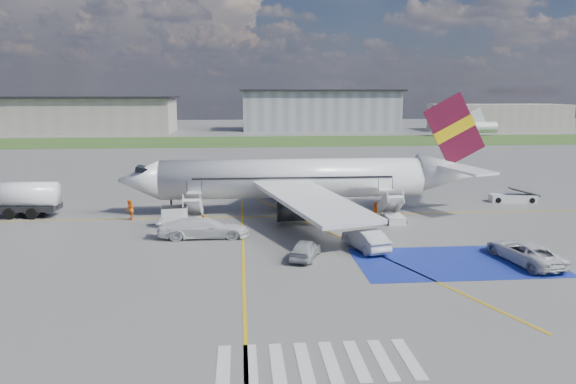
# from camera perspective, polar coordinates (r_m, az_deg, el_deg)

# --- Properties ---
(ground) EXTENTS (400.00, 400.00, 0.00)m
(ground) POSITION_cam_1_polar(r_m,az_deg,el_deg) (43.26, 2.09, -5.91)
(ground) COLOR #60605E
(ground) RESTS_ON ground
(grass_strip) EXTENTS (400.00, 30.00, 0.01)m
(grass_strip) POSITION_cam_1_polar(r_m,az_deg,el_deg) (136.87, -2.76, 5.17)
(grass_strip) COLOR #2D4C1E
(grass_strip) RESTS_ON ground
(taxiway_line_main) EXTENTS (120.00, 0.20, 0.01)m
(taxiway_line_main) POSITION_cam_1_polar(r_m,az_deg,el_deg) (54.82, 0.57, -2.43)
(taxiway_line_main) COLOR gold
(taxiway_line_main) RESTS_ON ground
(taxiway_line_cross) EXTENTS (0.20, 60.00, 0.01)m
(taxiway_line_cross) POSITION_cam_1_polar(r_m,az_deg,el_deg) (33.47, -4.45, -10.83)
(taxiway_line_cross) COLOR gold
(taxiway_line_cross) RESTS_ON ground
(taxiway_line_diag) EXTENTS (20.71, 56.45, 0.01)m
(taxiway_line_diag) POSITION_cam_1_polar(r_m,az_deg,el_deg) (54.82, 0.57, -2.43)
(taxiway_line_diag) COLOR gold
(taxiway_line_diag) RESTS_ON ground
(staging_box) EXTENTS (14.00, 8.00, 0.01)m
(staging_box) POSITION_cam_1_polar(r_m,az_deg,el_deg) (41.95, 16.57, -6.85)
(staging_box) COLOR navy
(staging_box) RESTS_ON ground
(crosswalk) EXTENTS (9.00, 4.00, 0.01)m
(crosswalk) POSITION_cam_1_polar(r_m,az_deg,el_deg) (26.37, 3.00, -16.88)
(crosswalk) COLOR silver
(crosswalk) RESTS_ON ground
(terminal_west) EXTENTS (60.00, 22.00, 10.00)m
(terminal_west) POSITION_cam_1_polar(r_m,az_deg,el_deg) (178.50, -21.31, 7.27)
(terminal_west) COLOR #9C9486
(terminal_west) RESTS_ON ground
(terminal_centre) EXTENTS (48.00, 18.00, 12.00)m
(terminal_centre) POSITION_cam_1_polar(r_m,az_deg,el_deg) (178.13, 3.24, 8.26)
(terminal_centre) COLOR gray
(terminal_centre) RESTS_ON ground
(terminal_east) EXTENTS (40.00, 16.00, 8.00)m
(terminal_east) POSITION_cam_1_polar(r_m,az_deg,el_deg) (187.42, 20.57, 7.12)
(terminal_east) COLOR #9C9486
(terminal_east) RESTS_ON ground
(airliner) EXTENTS (36.81, 32.95, 11.92)m
(airliner) POSITION_cam_1_polar(r_m,az_deg,el_deg) (56.30, 1.91, 1.41)
(airliner) COLOR silver
(airliner) RESTS_ON ground
(airstairs_fwd) EXTENTS (1.90, 5.20, 3.60)m
(airstairs_fwd) POSITION_cam_1_polar(r_m,az_deg,el_deg) (51.41, -9.68, -2.73)
(airstairs_fwd) COLOR silver
(airstairs_fwd) RESTS_ON ground
(airstairs_aft) EXTENTS (1.90, 5.20, 3.60)m
(airstairs_aft) POSITION_cam_1_polar(r_m,az_deg,el_deg) (53.14, 10.63, -2.34)
(airstairs_aft) COLOR silver
(airstairs_aft) RESTS_ON ground
(fuel_tanker) EXTENTS (10.10, 3.38, 3.39)m
(fuel_tanker) POSITION_cam_1_polar(r_m,az_deg,el_deg) (60.65, -26.67, -0.93)
(fuel_tanker) COLOR black
(fuel_tanker) RESTS_ON ground
(gpu_cart) EXTENTS (2.46, 1.78, 1.90)m
(gpu_cart) POSITION_cam_1_polar(r_m,az_deg,el_deg) (51.35, -11.47, -2.54)
(gpu_cart) COLOR silver
(gpu_cart) RESTS_ON ground
(belt_loader) EXTENTS (5.37, 2.43, 1.57)m
(belt_loader) POSITION_cam_1_polar(r_m,az_deg,el_deg) (66.44, 21.89, -0.60)
(belt_loader) COLOR silver
(belt_loader) RESTS_ON ground
(car_silver_a) EXTENTS (3.00, 4.49, 1.42)m
(car_silver_a) POSITION_cam_1_polar(r_m,az_deg,el_deg) (40.90, 1.77, -5.83)
(car_silver_a) COLOR #A5A8AC
(car_silver_a) RESTS_ON ground
(car_silver_b) EXTENTS (3.04, 5.27, 1.64)m
(car_silver_b) POSITION_cam_1_polar(r_m,az_deg,el_deg) (43.47, 7.89, -4.80)
(car_silver_b) COLOR #A8AAAF
(car_silver_b) RESTS_ON ground
(van_white_a) EXTENTS (3.13, 5.61, 2.00)m
(van_white_a) POSITION_cam_1_polar(r_m,az_deg,el_deg) (43.40, 22.91, -5.31)
(van_white_a) COLOR silver
(van_white_a) RESTS_ON ground
(van_white_b) EXTENTS (5.62, 2.30, 2.20)m
(van_white_b) POSITION_cam_1_polar(r_m,az_deg,el_deg) (47.04, -8.61, -3.31)
(van_white_b) COLOR silver
(van_white_b) RESTS_ON ground
(crew_fwd) EXTENTS (0.70, 0.57, 1.64)m
(crew_fwd) POSITION_cam_1_polar(r_m,az_deg,el_deg) (48.62, -8.51, -3.20)
(crew_fwd) COLOR orange
(crew_fwd) RESTS_ON ground
(crew_nose) EXTENTS (0.93, 1.09, 1.96)m
(crew_nose) POSITION_cam_1_polar(r_m,az_deg,el_deg) (54.91, -15.79, -1.77)
(crew_nose) COLOR orange
(crew_nose) RESTS_ON ground
(crew_aft) EXTENTS (0.45, 1.05, 1.79)m
(crew_aft) POSITION_cam_1_polar(r_m,az_deg,el_deg) (53.41, 8.88, -1.92)
(crew_aft) COLOR #FC640D
(crew_aft) RESTS_ON ground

